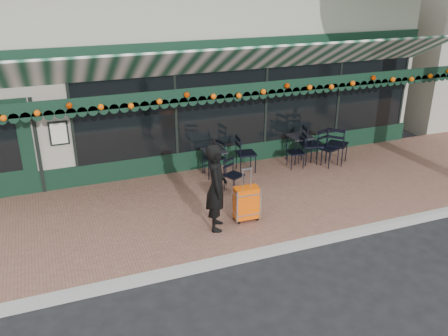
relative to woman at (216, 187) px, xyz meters
name	(u,v)px	position (x,y,z in m)	size (l,w,h in m)	color
ground	(288,248)	(1.08, -0.97, -1.02)	(80.00, 80.00, 0.00)	black
sidewalk	(246,200)	(1.08, 1.03, -0.94)	(18.00, 4.00, 0.15)	brown
curb	(291,247)	(1.08, -1.05, -0.94)	(18.00, 0.16, 0.15)	#9E9E99
restaurant_building	(172,60)	(1.08, 6.86, 1.26)	(12.00, 9.60, 4.50)	#A19A8B
woman	(216,187)	(0.00, 0.00, 0.00)	(0.63, 0.41, 1.73)	black
suitcase	(246,203)	(0.66, 0.07, -0.49)	(0.50, 0.30, 1.12)	#ED5407
cafe_table_a	(300,138)	(3.27, 2.53, -0.23)	(0.57, 0.57, 0.70)	black
cafe_table_b	(214,153)	(0.86, 2.46, -0.27)	(0.53, 0.53, 0.66)	black
chair_a_left	(296,153)	(2.98, 2.20, -0.47)	(0.39, 0.39, 0.79)	black
chair_a_right	(312,145)	(3.52, 2.29, -0.36)	(0.50, 0.50, 1.00)	black
chair_a_front	(328,148)	(3.82, 2.01, -0.40)	(0.46, 0.46, 0.93)	black
chair_a_extra	(337,145)	(4.13, 2.08, -0.36)	(0.50, 0.50, 1.01)	black
chair_b_left	(215,158)	(0.88, 2.51, -0.44)	(0.42, 0.42, 0.85)	black
chair_b_right	(246,154)	(1.68, 2.41, -0.40)	(0.47, 0.47, 0.94)	black
chair_b_front	(234,176)	(0.96, 1.44, -0.49)	(0.38, 0.38, 0.76)	black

